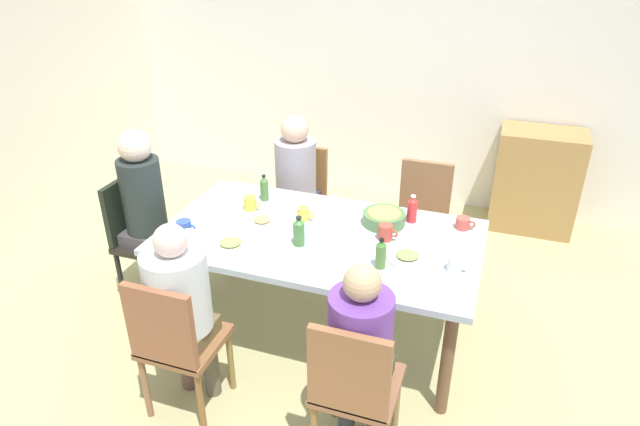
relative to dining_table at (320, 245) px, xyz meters
name	(u,v)px	position (x,y,z in m)	size (l,w,h in m)	color
ground_plane	(320,330)	(0.00, 0.00, -0.67)	(6.52, 6.52, 0.00)	tan
wall_back	(402,64)	(0.00, 2.30, 0.63)	(5.67, 0.12, 2.60)	silver
dining_table	(320,245)	(0.00, 0.00, 0.00)	(1.94, 1.07, 0.75)	#AAB9C8
chair_0	(175,340)	(-0.49, -0.91, -0.16)	(0.40, 0.40, 0.90)	brown
person_0	(180,301)	(-0.49, -0.82, 0.03)	(0.33, 0.33, 1.16)	brown
chair_1	(139,232)	(-1.35, 0.00, -0.16)	(0.40, 0.40, 0.90)	black
person_1	(145,203)	(-1.26, 0.00, 0.09)	(0.30, 0.30, 1.28)	#443748
chair_2	(300,196)	(-0.49, 0.91, -0.16)	(0.40, 0.40, 0.90)	brown
person_2	(295,176)	(-0.49, 0.82, 0.05)	(0.31, 0.31, 1.20)	#323852
chair_3	(354,386)	(0.49, -0.91, -0.16)	(0.40, 0.40, 0.90)	#8F5C3E
person_3	(360,345)	(0.49, -0.82, 0.01)	(0.30, 0.30, 1.13)	#353B46
chair_4	(421,215)	(0.49, 0.91, -0.16)	(0.40, 0.40, 0.90)	olive
plate_0	(231,244)	(-0.46, -0.30, 0.09)	(0.23, 0.23, 0.04)	white
plate_1	(262,221)	(-0.40, 0.02, 0.09)	(0.20, 0.20, 0.04)	silver
plate_2	(407,257)	(0.56, -0.10, 0.09)	(0.24, 0.24, 0.04)	silver
bowl_0	(384,217)	(0.34, 0.26, 0.12)	(0.27, 0.27, 0.10)	#557B46
cup_0	(455,264)	(0.83, -0.14, 0.12)	(0.12, 0.08, 0.08)	white
cup_1	(304,214)	(-0.16, 0.15, 0.12)	(0.11, 0.08, 0.09)	#E4C647
cup_2	(386,232)	(0.39, 0.07, 0.12)	(0.12, 0.08, 0.10)	#C14536
cup_3	(463,223)	(0.82, 0.37, 0.11)	(0.12, 0.09, 0.07)	#D05145
cup_4	(184,226)	(-0.80, -0.24, 0.11)	(0.13, 0.09, 0.07)	#3552A0
cup_5	(250,203)	(-0.55, 0.17, 0.12)	(0.12, 0.08, 0.09)	#DCCF46
cup_6	(189,238)	(-0.70, -0.36, 0.12)	(0.12, 0.08, 0.08)	white
bottle_0	(381,254)	(0.44, -0.23, 0.16)	(0.06, 0.06, 0.18)	#527C33
bottle_1	(412,209)	(0.50, 0.36, 0.16)	(0.06, 0.06, 0.18)	red
bottle_2	(299,232)	(-0.08, -0.15, 0.16)	(0.07, 0.07, 0.19)	#497A3B
bottle_3	(264,188)	(-0.52, 0.33, 0.16)	(0.06, 0.06, 0.19)	#4A7537
side_cabinet	(536,180)	(1.30, 2.00, -0.22)	(0.70, 0.44, 0.90)	#AA8048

